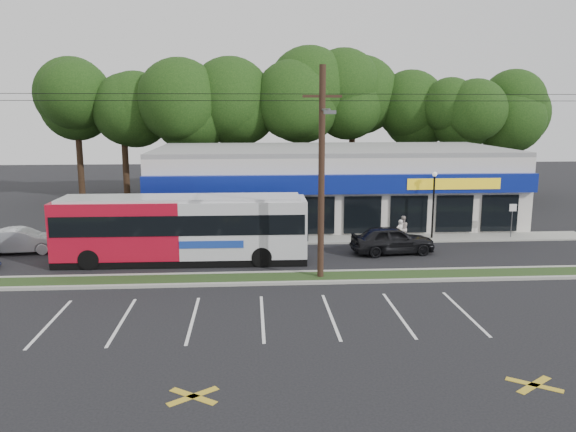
% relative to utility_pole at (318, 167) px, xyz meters
% --- Properties ---
extents(ground, '(120.00, 120.00, 0.00)m').
position_rel_utility_pole_xyz_m(ground, '(-2.83, -0.93, -5.41)').
color(ground, black).
rests_on(ground, ground).
extents(grass_strip, '(40.00, 1.60, 0.12)m').
position_rel_utility_pole_xyz_m(grass_strip, '(-2.83, 0.07, -5.35)').
color(grass_strip, '#263D19').
rests_on(grass_strip, ground).
extents(curb_south, '(40.00, 0.25, 0.14)m').
position_rel_utility_pole_xyz_m(curb_south, '(-2.83, -0.78, -5.34)').
color(curb_south, '#9E9E93').
rests_on(curb_south, ground).
extents(curb_north, '(40.00, 0.25, 0.14)m').
position_rel_utility_pole_xyz_m(curb_north, '(-2.83, 0.92, -5.34)').
color(curb_north, '#9E9E93').
rests_on(curb_north, ground).
extents(sidewalk, '(32.00, 2.20, 0.10)m').
position_rel_utility_pole_xyz_m(sidewalk, '(2.17, 8.07, -5.36)').
color(sidewalk, '#9E9E93').
rests_on(sidewalk, ground).
extents(strip_mall, '(25.00, 12.55, 5.30)m').
position_rel_utility_pole_xyz_m(strip_mall, '(2.67, 14.99, -2.76)').
color(strip_mall, silver).
rests_on(strip_mall, ground).
extents(utility_pole, '(50.00, 2.77, 10.00)m').
position_rel_utility_pole_xyz_m(utility_pole, '(0.00, 0.00, 0.00)').
color(utility_pole, black).
rests_on(utility_pole, ground).
extents(lamp_post, '(0.30, 0.30, 4.25)m').
position_rel_utility_pole_xyz_m(lamp_post, '(8.17, 7.87, -2.74)').
color(lamp_post, black).
rests_on(lamp_post, ground).
extents(sign_post, '(0.45, 0.10, 2.23)m').
position_rel_utility_pole_xyz_m(sign_post, '(13.17, 7.65, -3.86)').
color(sign_post, '#59595E').
rests_on(sign_post, ground).
extents(tree_line, '(46.76, 6.76, 11.83)m').
position_rel_utility_pole_xyz_m(tree_line, '(1.17, 25.07, 3.00)').
color(tree_line, black).
rests_on(tree_line, ground).
extents(metrobus, '(13.16, 2.92, 3.53)m').
position_rel_utility_pole_xyz_m(metrobus, '(-6.77, 3.57, -3.54)').
color(metrobus, '#B10D23').
rests_on(metrobus, ground).
extents(car_dark, '(4.82, 2.32, 1.59)m').
position_rel_utility_pole_xyz_m(car_dark, '(4.81, 4.57, -4.62)').
color(car_dark, black).
rests_on(car_dark, ground).
extents(car_silver, '(4.47, 1.99, 1.43)m').
position_rel_utility_pole_xyz_m(car_silver, '(-16.11, 6.07, -4.70)').
color(car_silver, '#A2A6A9').
rests_on(car_silver, ground).
extents(pedestrian_a, '(0.67, 0.59, 1.53)m').
position_rel_utility_pole_xyz_m(pedestrian_a, '(5.77, 6.62, -4.65)').
color(pedestrian_a, white).
rests_on(pedestrian_a, ground).
extents(pedestrian_b, '(0.80, 0.64, 1.60)m').
position_rel_utility_pole_xyz_m(pedestrian_b, '(6.17, 7.47, -4.61)').
color(pedestrian_b, '#BBACA8').
rests_on(pedestrian_b, ground).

